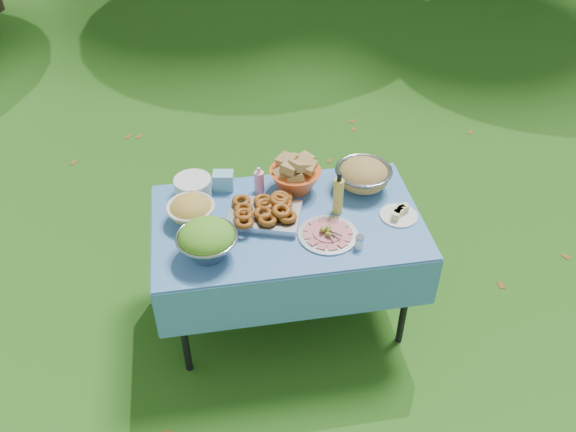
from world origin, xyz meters
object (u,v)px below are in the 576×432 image
object	(u,v)px
charcuterie_platter	(328,230)
oil_bottle	(338,193)
picnic_table	(287,269)
salad_bowl	(207,240)
bread_bowl	(295,175)
plate_stack	(193,187)
pasta_bowl_steel	(363,175)

from	to	relation	value
charcuterie_platter	oil_bottle	distance (m)	0.23
picnic_table	salad_bowl	xyz separation A→B (m)	(-0.44, -0.21, 0.48)
bread_bowl	plate_stack	bearing A→B (deg)	175.89
bread_bowl	oil_bottle	size ratio (longest dim) A/B	1.14
bread_bowl	pasta_bowl_steel	xyz separation A→B (m)	(0.39, -0.05, -0.01)
plate_stack	oil_bottle	distance (m)	0.83
salad_bowl	charcuterie_platter	world-z (taller)	salad_bowl
picnic_table	salad_bowl	distance (m)	0.69
plate_stack	pasta_bowl_steel	distance (m)	0.97
bread_bowl	picnic_table	bearing A→B (deg)	-108.37
salad_bowl	pasta_bowl_steel	bearing A→B (deg)	25.11
bread_bowl	oil_bottle	bearing A→B (deg)	-52.13
plate_stack	oil_bottle	bearing A→B (deg)	-20.51
salad_bowl	plate_stack	distance (m)	0.53
bread_bowl	salad_bowl	bearing A→B (deg)	-137.91
plate_stack	charcuterie_platter	size ratio (longest dim) A/B	0.67
pasta_bowl_steel	salad_bowl	bearing A→B (deg)	-154.89
salad_bowl	plate_stack	size ratio (longest dim) A/B	1.45
salad_bowl	oil_bottle	distance (m)	0.76
oil_bottle	picnic_table	bearing A→B (deg)	-175.26
pasta_bowl_steel	oil_bottle	size ratio (longest dim) A/B	1.24
picnic_table	oil_bottle	size ratio (longest dim) A/B	5.62
oil_bottle	charcuterie_platter	bearing A→B (deg)	-116.53
picnic_table	plate_stack	size ratio (longest dim) A/B	6.84
salad_bowl	oil_bottle	bearing A→B (deg)	17.74
plate_stack	bread_bowl	bearing A→B (deg)	-4.11
plate_stack	oil_bottle	size ratio (longest dim) A/B	0.82
plate_stack	picnic_table	bearing A→B (deg)	-32.49
picnic_table	salad_bowl	bearing A→B (deg)	-154.73
pasta_bowl_steel	oil_bottle	world-z (taller)	oil_bottle
charcuterie_platter	pasta_bowl_steel	bearing A→B (deg)	53.19
picnic_table	oil_bottle	world-z (taller)	oil_bottle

